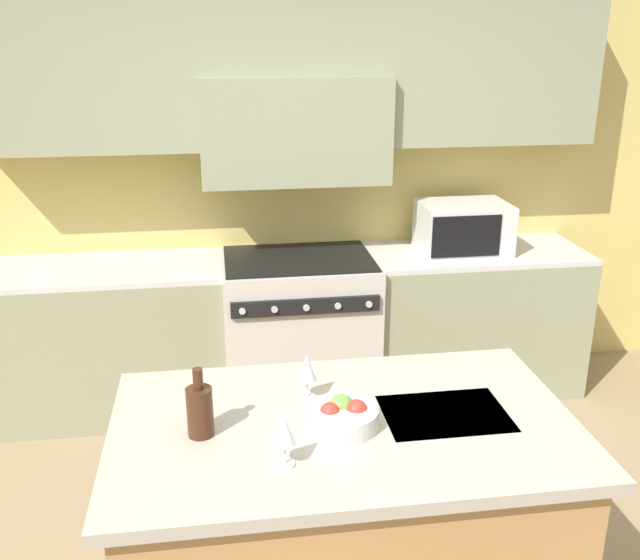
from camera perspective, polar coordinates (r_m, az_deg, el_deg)
back_cabinetry at (r=4.31m, az=-2.26°, el=11.47°), size 10.00×0.46×2.70m
back_counter at (r=4.38m, az=-1.71°, el=-3.94°), size 3.53×0.62×0.91m
range_stove at (r=4.36m, az=-1.68°, el=-3.98°), size 0.90×0.70×0.92m
microwave at (r=4.40m, az=11.38°, el=4.14°), size 0.53×0.39×0.30m
kitchen_island at (r=2.79m, az=1.86°, el=-19.17°), size 1.62×0.97×0.91m
wine_bottle at (r=2.44m, az=-9.59°, el=-10.22°), size 0.09×0.09×0.25m
wine_glass_near at (r=2.25m, az=-2.87°, el=-12.02°), size 0.07×0.07×0.18m
wine_glass_far at (r=2.62m, az=-1.08°, el=-7.12°), size 0.07×0.07×0.18m
fruit_bowl at (r=2.48m, az=1.87°, el=-10.79°), size 0.24×0.24×0.10m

